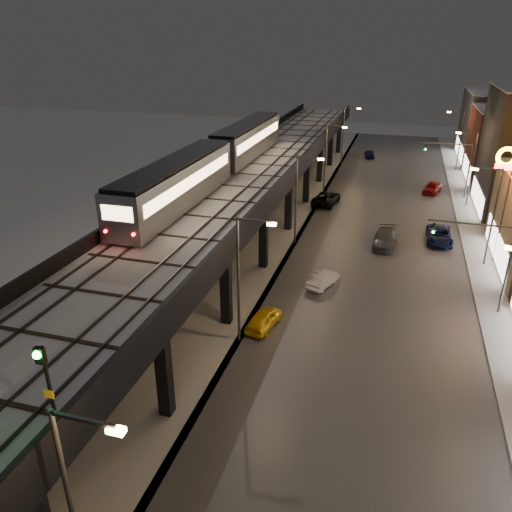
# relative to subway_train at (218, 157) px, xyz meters

# --- Properties ---
(ground) EXTENTS (220.00, 220.00, 0.00)m
(ground) POSITION_rel_subway_train_xyz_m (8.50, -30.66, -8.43)
(ground) COLOR silver
(road_surface) EXTENTS (17.00, 120.00, 0.06)m
(road_surface) POSITION_rel_subway_train_xyz_m (16.00, 4.34, -8.40)
(road_surface) COLOR #46474D
(road_surface) RESTS_ON ground
(sidewalk_right) EXTENTS (4.00, 120.00, 0.14)m
(sidewalk_right) POSITION_rel_subway_train_xyz_m (26.00, 4.34, -8.36)
(sidewalk_right) COLOR #9FA1A8
(sidewalk_right) RESTS_ON ground
(under_viaduct_pavement) EXTENTS (11.00, 120.00, 0.06)m
(under_viaduct_pavement) POSITION_rel_subway_train_xyz_m (2.50, 4.34, -8.40)
(under_viaduct_pavement) COLOR #9FA1A8
(under_viaduct_pavement) RESTS_ON ground
(elevated_viaduct) EXTENTS (9.00, 100.00, 6.30)m
(elevated_viaduct) POSITION_rel_subway_train_xyz_m (2.50, 1.19, -2.81)
(elevated_viaduct) COLOR black
(elevated_viaduct) RESTS_ON ground
(viaduct_trackbed) EXTENTS (8.40, 100.00, 0.32)m
(viaduct_trackbed) POSITION_rel_subway_train_xyz_m (2.49, 1.31, -2.04)
(viaduct_trackbed) COLOR #B2B7C1
(viaduct_trackbed) RESTS_ON elevated_viaduct
(viaduct_parapet_streetside) EXTENTS (0.30, 100.00, 1.10)m
(viaduct_parapet_streetside) POSITION_rel_subway_train_xyz_m (6.85, 1.34, -1.58)
(viaduct_parapet_streetside) COLOR black
(viaduct_parapet_streetside) RESTS_ON elevated_viaduct
(viaduct_parapet_far) EXTENTS (0.30, 100.00, 1.10)m
(viaduct_parapet_far) POSITION_rel_subway_train_xyz_m (-1.85, 1.34, -1.58)
(viaduct_parapet_far) COLOR black
(viaduct_parapet_far) RESTS_ON elevated_viaduct
(building_f) EXTENTS (12.20, 16.20, 11.16)m
(building_f) POSITION_rel_subway_train_xyz_m (32.49, 45.34, -2.85)
(building_f) COLOR #39383F
(building_f) RESTS_ON ground
(streetlight_left_0) EXTENTS (2.57, 0.28, 9.00)m
(streetlight_left_0) POSITION_rel_subway_train_xyz_m (8.07, -35.66, -3.19)
(streetlight_left_0) COLOR #38383A
(streetlight_left_0) RESTS_ON ground
(streetlight_left_1) EXTENTS (2.57, 0.28, 9.00)m
(streetlight_left_1) POSITION_rel_subway_train_xyz_m (8.07, -17.66, -3.19)
(streetlight_left_1) COLOR #38383A
(streetlight_left_1) RESTS_ON ground
(streetlight_left_2) EXTENTS (2.57, 0.28, 9.00)m
(streetlight_left_2) POSITION_rel_subway_train_xyz_m (8.07, 0.34, -3.19)
(streetlight_left_2) COLOR #38383A
(streetlight_left_2) RESTS_ON ground
(streetlight_right_2) EXTENTS (2.56, 0.28, 9.00)m
(streetlight_right_2) POSITION_rel_subway_train_xyz_m (25.23, 0.34, -3.19)
(streetlight_right_2) COLOR #38383A
(streetlight_right_2) RESTS_ON ground
(streetlight_left_3) EXTENTS (2.57, 0.28, 9.00)m
(streetlight_left_3) POSITION_rel_subway_train_xyz_m (8.07, 18.34, -3.19)
(streetlight_left_3) COLOR #38383A
(streetlight_left_3) RESTS_ON ground
(streetlight_right_3) EXTENTS (2.56, 0.28, 9.00)m
(streetlight_right_3) POSITION_rel_subway_train_xyz_m (25.23, 18.34, -3.19)
(streetlight_right_3) COLOR #38383A
(streetlight_right_3) RESTS_ON ground
(streetlight_left_4) EXTENTS (2.57, 0.28, 9.00)m
(streetlight_left_4) POSITION_rel_subway_train_xyz_m (8.07, 36.34, -3.19)
(streetlight_left_4) COLOR #38383A
(streetlight_left_4) RESTS_ON ground
(streetlight_right_4) EXTENTS (2.56, 0.28, 9.00)m
(streetlight_right_4) POSITION_rel_subway_train_xyz_m (25.23, 36.34, -3.19)
(streetlight_right_4) COLOR #38383A
(streetlight_right_4) RESTS_ON ground
(traffic_light_rig_a) EXTENTS (6.10, 0.34, 7.00)m
(traffic_light_rig_a) POSITION_rel_subway_train_xyz_m (24.34, -8.66, -3.93)
(traffic_light_rig_a) COLOR #38383A
(traffic_light_rig_a) RESTS_ON ground
(traffic_light_rig_b) EXTENTS (6.10, 0.34, 7.00)m
(traffic_light_rig_b) POSITION_rel_subway_train_xyz_m (24.34, 21.34, -3.93)
(traffic_light_rig_b) COLOR #38383A
(traffic_light_rig_b) RESTS_ON ground
(subway_train) EXTENTS (3.04, 37.46, 3.64)m
(subway_train) POSITION_rel_subway_train_xyz_m (0.00, 0.00, 0.00)
(subway_train) COLOR gray
(subway_train) RESTS_ON viaduct_trackbed
(rail_signal) EXTENTS (0.39, 0.45, 3.34)m
(rail_signal) POSITION_rel_subway_train_xyz_m (6.40, -34.11, 0.57)
(rail_signal) COLOR black
(rail_signal) RESTS_ON viaduct_trackbed
(car_taxi) EXTENTS (2.17, 4.07, 1.32)m
(car_taxi) POSITION_rel_subway_train_xyz_m (9.00, -15.59, -7.77)
(car_taxi) COLOR yellow
(car_taxi) RESTS_ON ground
(car_near_white) EXTENTS (2.47, 3.96, 1.23)m
(car_near_white) POSITION_rel_subway_train_xyz_m (11.99, -8.00, -7.81)
(car_near_white) COLOR silver
(car_near_white) RESTS_ON ground
(car_mid_silver) EXTENTS (3.22, 5.83, 1.54)m
(car_mid_silver) POSITION_rel_subway_train_xyz_m (8.80, 14.11, -7.66)
(car_mid_silver) COLOR black
(car_mid_silver) RESTS_ON ground
(car_far_white) EXTENTS (2.07, 3.97, 1.29)m
(car_far_white) POSITION_rel_subway_train_xyz_m (11.91, 41.77, -7.78)
(car_far_white) COLOR black
(car_far_white) RESTS_ON ground
(car_onc_dark) EXTENTS (2.49, 5.32, 1.47)m
(car_onc_dark) POSITION_rel_subway_train_xyz_m (21.75, 4.87, -7.69)
(car_onc_dark) COLOR #0A1034
(car_onc_dark) RESTS_ON ground
(car_onc_white) EXTENTS (2.28, 5.19, 1.48)m
(car_onc_white) POSITION_rel_subway_train_xyz_m (16.51, 2.41, -7.69)
(car_onc_white) COLOR #484B4F
(car_onc_white) RESTS_ON ground
(car_onc_red) EXTENTS (2.86, 4.66, 1.48)m
(car_onc_red) POSITION_rel_subway_train_xyz_m (21.58, 22.79, -7.69)
(car_onc_red) COLOR maroon
(car_onc_red) RESTS_ON ground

